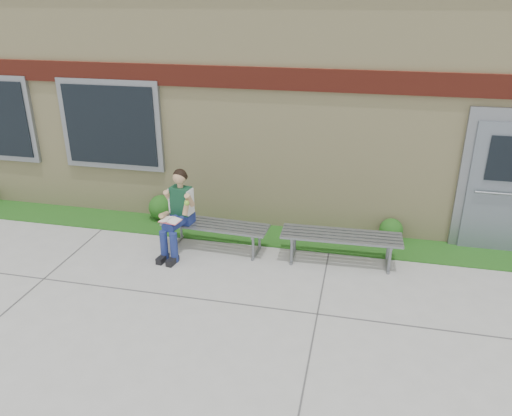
# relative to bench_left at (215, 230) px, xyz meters

# --- Properties ---
(ground) EXTENTS (80.00, 80.00, 0.00)m
(ground) POSITION_rel_bench_left_xyz_m (0.82, -1.96, -0.34)
(ground) COLOR #9E9E99
(ground) RESTS_ON ground
(grass_strip) EXTENTS (16.00, 0.80, 0.02)m
(grass_strip) POSITION_rel_bench_left_xyz_m (0.82, 0.64, -0.33)
(grass_strip) COLOR #235015
(grass_strip) RESTS_ON ground
(school_building) EXTENTS (16.20, 6.22, 4.20)m
(school_building) POSITION_rel_bench_left_xyz_m (0.82, 4.03, 1.76)
(school_building) COLOR beige
(school_building) RESTS_ON ground
(bench_left) EXTENTS (1.74, 0.57, 0.45)m
(bench_left) POSITION_rel_bench_left_xyz_m (0.00, 0.00, 0.00)
(bench_left) COLOR slate
(bench_left) RESTS_ON ground
(bench_right) EXTENTS (1.83, 0.56, 0.47)m
(bench_right) POSITION_rel_bench_left_xyz_m (2.00, 0.00, 0.02)
(bench_right) COLOR slate
(bench_right) RESTS_ON ground
(girl) EXTENTS (0.49, 0.85, 1.35)m
(girl) POSITION_rel_bench_left_xyz_m (-0.54, -0.20, 0.36)
(girl) COLOR navy
(girl) RESTS_ON ground
(shrub_mid) EXTENTS (0.45, 0.45, 0.45)m
(shrub_mid) POSITION_rel_bench_left_xyz_m (-1.31, 0.89, -0.10)
(shrub_mid) COLOR #235015
(shrub_mid) RESTS_ON grass_strip
(shrub_east) EXTENTS (0.39, 0.39, 0.39)m
(shrub_east) POSITION_rel_bench_left_xyz_m (2.78, 0.89, -0.13)
(shrub_east) COLOR #235015
(shrub_east) RESTS_ON grass_strip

